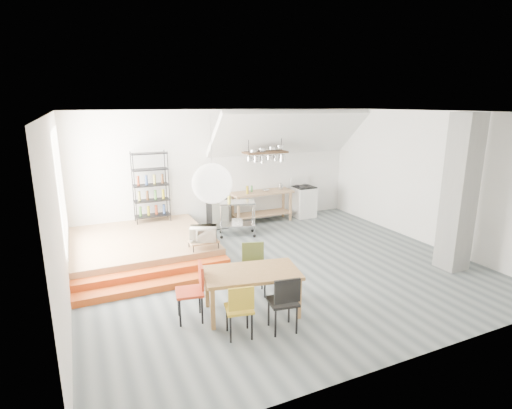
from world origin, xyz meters
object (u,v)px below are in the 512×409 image
stove (303,201)px  mini_fridge (217,213)px  rolling_cart (237,214)px  dining_table (252,276)px

stove → mini_fridge: (-2.74, 0.04, -0.06)m
mini_fridge → rolling_cart: bearing=-75.3°
dining_table → mini_fridge: (1.04, 4.66, -0.23)m
mini_fridge → dining_table: bearing=-102.5°
rolling_cart → mini_fridge: bearing=122.5°
mini_fridge → stove: bearing=-0.9°
rolling_cart → mini_fridge: 0.93m
rolling_cart → dining_table: bearing=-90.7°
stove → rolling_cart: size_ratio=1.15×
dining_table → rolling_cart: size_ratio=1.63×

